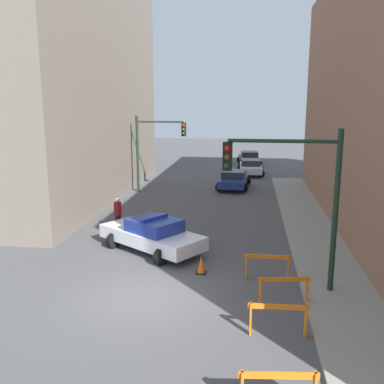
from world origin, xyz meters
The scene contains 14 objects.
ground_plane centered at (0.00, 0.00, 0.00)m, with size 120.00×120.00×0.00m, color #4C4C4F.
sidewalk_right centered at (6.20, 0.00, 0.06)m, with size 2.40×44.00×0.12m.
building_corner_left centered at (-12.00, 14.00, 7.32)m, with size 14.00×20.00×14.63m.
traffic_light_near centered at (4.73, 1.10, 3.53)m, with size 3.64×0.35×5.20m.
traffic_light_far centered at (-3.30, 15.98, 3.40)m, with size 3.44×0.35×5.20m.
police_car centered at (-0.72, 4.27, 0.72)m, with size 4.92×4.19×1.52m.
parked_car_near centered at (2.10, 17.96, 0.67)m, with size 2.47×4.42×1.31m.
parked_car_mid centered at (3.30, 24.13, 0.67)m, with size 2.35×4.35×1.31m.
parked_car_far centered at (3.14, 30.16, 0.67)m, with size 2.53×4.45×1.31m.
pedestrian_crossing centered at (-2.96, 6.71, 0.86)m, with size 0.51×0.51×1.66m.
barrier_mid centered at (4.05, -1.75, 0.62)m, with size 1.60×0.23×0.90m.
barrier_back centered at (4.34, 0.07, 0.62)m, with size 1.59×0.41×0.90m.
barrier_corner centered at (3.90, 1.97, 0.62)m, with size 1.60×0.19×0.90m.
traffic_cone centered at (1.56, 2.18, 0.32)m, with size 0.36×0.36×0.66m.
Camera 1 is at (3.19, -12.32, 6.10)m, focal length 40.00 mm.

